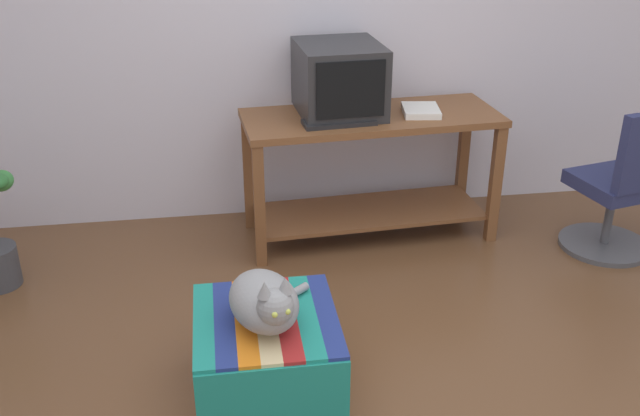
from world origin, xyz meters
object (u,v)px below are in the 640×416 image
object	(u,v)px
keyboard	(339,122)
ottoman_with_blanket	(267,356)
tv_monitor	(339,80)
book	(421,111)
office_chair	(622,191)
desk	(370,154)
cat	(266,302)

from	to	relation	value
keyboard	ottoman_with_blanket	size ratio (longest dim) A/B	0.64
tv_monitor	book	size ratio (longest dim) A/B	2.27
keyboard	office_chair	bearing A→B (deg)	-16.33
desk	office_chair	xyz separation A→B (m)	(1.36, -0.45, -0.13)
keyboard	cat	xyz separation A→B (m)	(-0.52, -1.31, -0.28)
cat	book	bearing A→B (deg)	40.17
book	office_chair	world-z (taller)	office_chair
desk	cat	xyz separation A→B (m)	(-0.74, -1.46, -0.02)
tv_monitor	ottoman_with_blanket	distance (m)	1.75
desk	ottoman_with_blanket	world-z (taller)	desk
tv_monitor	office_chair	bearing A→B (deg)	-22.11
desk	office_chair	size ratio (longest dim) A/B	1.69
book	office_chair	bearing A→B (deg)	-13.53
keyboard	cat	bearing A→B (deg)	-117.09
desk	ottoman_with_blanket	size ratio (longest dim) A/B	2.40
ottoman_with_blanket	keyboard	bearing A→B (deg)	67.55
office_chair	keyboard	bearing A→B (deg)	-23.62
desk	ottoman_with_blanket	bearing A→B (deg)	-121.39
keyboard	office_chair	distance (m)	1.65
desk	book	xyz separation A→B (m)	(0.28, -0.02, 0.26)
book	cat	world-z (taller)	book
ottoman_with_blanket	desk	bearing A→B (deg)	62.34
desk	tv_monitor	distance (m)	0.48
keyboard	ottoman_with_blanket	xyz separation A→B (m)	(-0.52, -1.26, -0.58)
tv_monitor	office_chair	size ratio (longest dim) A/B	0.62
office_chair	book	bearing A→B (deg)	-34.07
keyboard	ottoman_with_blanket	world-z (taller)	keyboard
tv_monitor	ottoman_with_blanket	xyz separation A→B (m)	(-0.56, -1.47, -0.76)
tv_monitor	cat	world-z (taller)	tv_monitor
desk	tv_monitor	xyz separation A→B (m)	(-0.18, 0.07, 0.44)
ottoman_with_blanket	office_chair	distance (m)	2.31
cat	keyboard	bearing A→B (deg)	53.95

